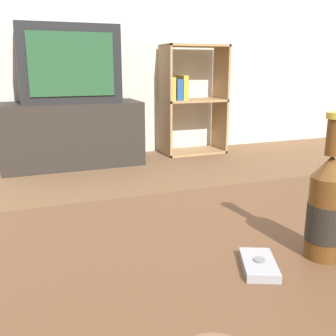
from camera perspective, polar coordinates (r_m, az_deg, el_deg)
coffee_table at (r=0.63m, az=1.77°, el=-21.84°), size 1.27×0.88×0.47m
tv_stand at (r=3.26m, az=-13.75°, el=4.80°), size 1.09×0.45×0.51m
television at (r=3.21m, az=-14.34°, el=14.35°), size 0.74×0.46×0.57m
bookshelf at (r=3.60m, az=3.21°, el=10.13°), size 0.57×0.30×0.97m
beer_bottle at (r=0.71m, az=22.07°, el=-5.35°), size 0.06×0.06×0.25m
cell_phone at (r=0.67m, az=13.05°, el=-13.49°), size 0.09×0.11×0.02m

